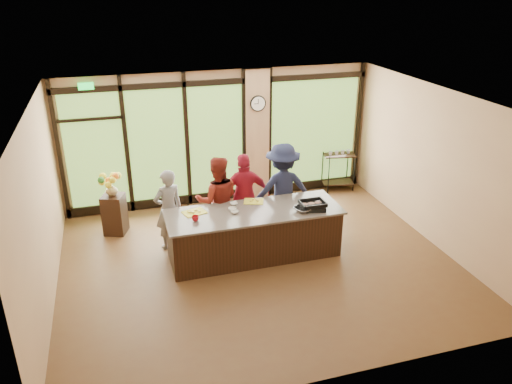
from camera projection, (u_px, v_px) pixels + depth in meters
floor at (259, 263)px, 9.14m from camera, size 7.00×7.00×0.00m
ceiling at (259, 101)px, 7.94m from camera, size 7.00×7.00×0.00m
back_wall at (220, 138)px, 11.18m from camera, size 7.00×0.00×7.00m
left_wall at (40, 213)px, 7.62m from camera, size 0.00×6.00×6.00m
right_wall at (435, 167)px, 9.45m from camera, size 0.00×6.00×6.00m
window_wall at (228, 142)px, 11.22m from camera, size 6.90×0.12×3.00m
island_base at (254, 234)px, 9.22m from camera, size 3.10×1.00×0.88m
countertop at (254, 212)px, 9.04m from camera, size 3.20×1.10×0.04m
wall_clock at (258, 103)px, 10.98m from camera, size 0.36×0.04×0.36m
cook_left at (169, 209)px, 9.38m from camera, size 0.67×0.55×1.59m
cook_midleft at (218, 200)px, 9.56m from camera, size 0.93×0.76×1.76m
cook_midright at (245, 196)px, 9.78m from camera, size 1.03×0.45×1.73m
cook_right at (282, 189)px, 9.91m from camera, size 1.23×0.73×1.88m
roasting_pan at (312, 207)px, 9.09m from camera, size 0.52×0.45×0.08m
mixing_bowl at (303, 209)px, 9.01m from camera, size 0.43×0.43×0.08m
cutting_board_left at (194, 212)px, 8.98m from camera, size 0.43×0.36×0.01m
cutting_board_center at (194, 212)px, 8.96m from camera, size 0.47×0.40×0.01m
cutting_board_right at (254, 201)px, 9.40m from camera, size 0.44×0.38×0.01m
prep_bowl_near at (232, 209)px, 9.05m from camera, size 0.20×0.20×0.05m
prep_bowl_mid at (235, 212)px, 8.94m from camera, size 0.18×0.18×0.04m
prep_bowl_far at (234, 204)px, 9.28m from camera, size 0.14×0.14×0.03m
red_ramekin at (195, 218)px, 8.65m from camera, size 0.13×0.13×0.10m
flower_stand at (115, 214)px, 10.07m from camera, size 0.53×0.53×0.83m
flower_vase at (112, 190)px, 9.86m from camera, size 0.24×0.24×0.25m
bar_cart at (339, 166)px, 12.06m from camera, size 0.81×0.56×1.01m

